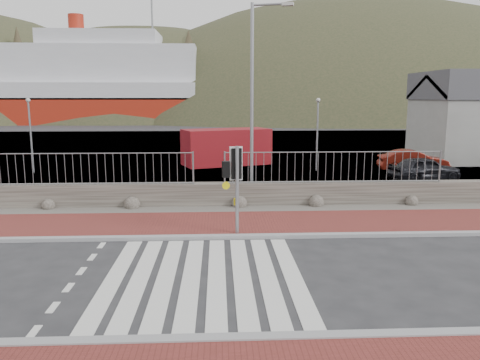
{
  "coord_description": "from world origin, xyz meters",
  "views": [
    {
      "loc": [
        0.36,
        -10.49,
        4.2
      ],
      "look_at": [
        0.99,
        3.0,
        1.78
      ],
      "focal_mm": 35.0,
      "sensor_mm": 36.0,
      "label": 1
    }
  ],
  "objects_px": {
    "traffic_signal_far": "(236,171)",
    "car_b": "(413,161)",
    "streetlight": "(255,93)",
    "car_a": "(424,169)",
    "ferry": "(63,89)",
    "shipping_container": "(226,147)"
  },
  "relations": [
    {
      "from": "traffic_signal_far",
      "to": "car_b",
      "type": "xyz_separation_m",
      "value": [
        10.44,
        11.78,
        -1.37
      ]
    },
    {
      "from": "traffic_signal_far",
      "to": "car_a",
      "type": "height_order",
      "value": "traffic_signal_far"
    },
    {
      "from": "traffic_signal_far",
      "to": "car_a",
      "type": "xyz_separation_m",
      "value": [
        9.89,
        9.07,
        -1.38
      ]
    },
    {
      "from": "streetlight",
      "to": "car_b",
      "type": "bearing_deg",
      "value": 51.97
    },
    {
      "from": "streetlight",
      "to": "ferry",
      "type": "bearing_deg",
      "value": 129.24
    },
    {
      "from": "traffic_signal_far",
      "to": "shipping_container",
      "type": "xyz_separation_m",
      "value": [
        -0.01,
        15.26,
        -0.88
      ]
    },
    {
      "from": "traffic_signal_far",
      "to": "car_b",
      "type": "bearing_deg",
      "value": -142.91
    },
    {
      "from": "traffic_signal_far",
      "to": "ferry",
      "type": "bearing_deg",
      "value": -79.81
    },
    {
      "from": "streetlight",
      "to": "car_a",
      "type": "height_order",
      "value": "streetlight"
    },
    {
      "from": "shipping_container",
      "to": "streetlight",
      "type": "bearing_deg",
      "value": -105.06
    },
    {
      "from": "ferry",
      "to": "traffic_signal_far",
      "type": "bearing_deg",
      "value": -68.42
    },
    {
      "from": "streetlight",
      "to": "shipping_container",
      "type": "relative_size",
      "value": 1.45
    },
    {
      "from": "streetlight",
      "to": "car_a",
      "type": "xyz_separation_m",
      "value": [
        8.95,
        4.34,
        -3.73
      ]
    },
    {
      "from": "shipping_container",
      "to": "car_a",
      "type": "distance_m",
      "value": 11.69
    },
    {
      "from": "car_b",
      "to": "traffic_signal_far",
      "type": "bearing_deg",
      "value": 146.15
    },
    {
      "from": "traffic_signal_far",
      "to": "car_b",
      "type": "height_order",
      "value": "traffic_signal_far"
    },
    {
      "from": "shipping_container",
      "to": "car_b",
      "type": "distance_m",
      "value": 11.02
    },
    {
      "from": "ferry",
      "to": "car_b",
      "type": "height_order",
      "value": "ferry"
    },
    {
      "from": "streetlight",
      "to": "car_b",
      "type": "relative_size",
      "value": 2.05
    },
    {
      "from": "traffic_signal_far",
      "to": "streetlight",
      "type": "relative_size",
      "value": 0.36
    },
    {
      "from": "streetlight",
      "to": "traffic_signal_far",
      "type": "bearing_deg",
      "value": -85.9
    },
    {
      "from": "traffic_signal_far",
      "to": "shipping_container",
      "type": "distance_m",
      "value": 15.28
    }
  ]
}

